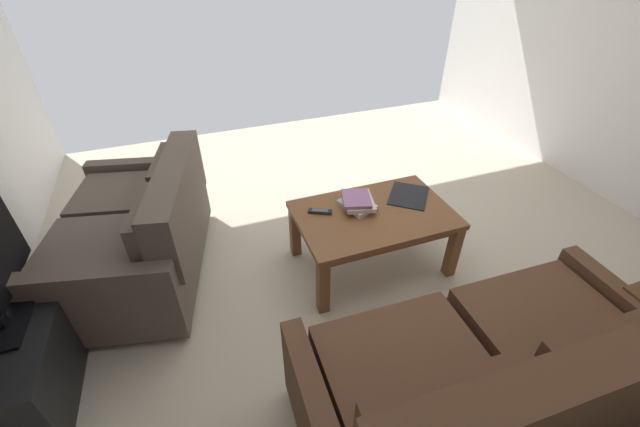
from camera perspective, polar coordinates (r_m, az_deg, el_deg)
name	(u,v)px	position (r m, az deg, el deg)	size (l,w,h in m)	color
ground_plane	(356,240)	(3.19, 5.21, -3.87)	(4.91, 4.87, 0.01)	beige
sofa_main	(491,381)	(2.11, 23.36, -21.27)	(1.75, 0.86, 0.83)	black
loveseat_near	(140,233)	(2.93, -24.53, -2.63)	(1.12, 1.46, 0.84)	black
coffee_table	(374,221)	(2.75, 7.72, -1.03)	(1.05, 0.68, 0.46)	brown
tv_stand	(26,355)	(2.67, -36.68, -16.08)	(0.45, 0.92, 0.46)	black
book_stack	(357,202)	(2.73, 5.40, 1.71)	(0.27, 0.30, 0.08)	silver
tv_remote	(320,211)	(2.67, 0.01, 0.29)	(0.16, 0.11, 0.02)	black
loose_magazine	(409,196)	(2.92, 12.64, 2.54)	(0.26, 0.32, 0.01)	black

